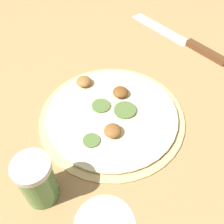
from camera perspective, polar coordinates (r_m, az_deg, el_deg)
The scene contains 4 objects.
ground_plane at distance 0.60m, azimuth -0.00°, elevation -1.13°, with size 3.00×3.00×0.00m, color tan.
pizza at distance 0.60m, azimuth -0.09°, elevation -0.57°, with size 0.33×0.33×0.03m.
knife at distance 0.83m, azimuth 16.62°, elevation 14.05°, with size 0.33×0.18×0.02m.
spice_jar at distance 0.48m, azimuth -15.98°, elevation -14.15°, with size 0.06×0.06×0.11m.
Camera 1 is at (0.37, -0.10, 0.47)m, focal length 42.00 mm.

